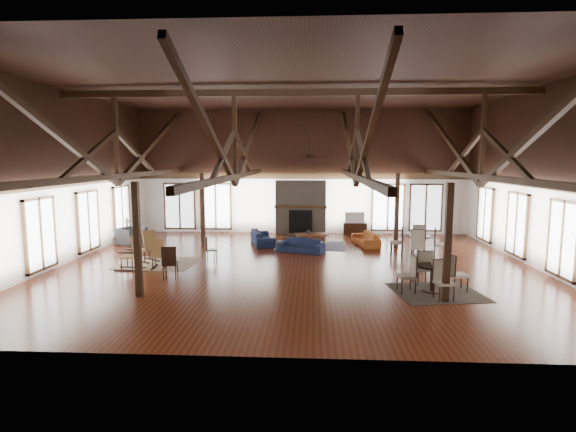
# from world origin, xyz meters

# --- Properties ---
(floor) EXTENTS (16.00, 16.00, 0.00)m
(floor) POSITION_xyz_m (0.00, 0.00, 0.00)
(floor) COLOR #5A2712
(floor) RESTS_ON ground
(ceiling) EXTENTS (16.00, 14.00, 0.02)m
(ceiling) POSITION_xyz_m (0.00, 0.00, 6.00)
(ceiling) COLOR black
(ceiling) RESTS_ON wall_back
(wall_back) EXTENTS (16.00, 0.02, 6.00)m
(wall_back) POSITION_xyz_m (0.00, 7.00, 3.00)
(wall_back) COLOR white
(wall_back) RESTS_ON floor
(wall_front) EXTENTS (16.00, 0.02, 6.00)m
(wall_front) POSITION_xyz_m (0.00, -7.00, 3.00)
(wall_front) COLOR white
(wall_front) RESTS_ON floor
(wall_left) EXTENTS (0.02, 14.00, 6.00)m
(wall_left) POSITION_xyz_m (-8.00, 0.00, 3.00)
(wall_left) COLOR white
(wall_left) RESTS_ON floor
(wall_right) EXTENTS (0.02, 14.00, 6.00)m
(wall_right) POSITION_xyz_m (8.00, 0.00, 3.00)
(wall_right) COLOR white
(wall_right) RESTS_ON floor
(roof_truss) EXTENTS (15.60, 14.07, 3.14)m
(roof_truss) POSITION_xyz_m (0.00, 0.00, 4.03)
(roof_truss) COLOR black
(roof_truss) RESTS_ON wall_back
(post_grid) EXTENTS (8.16, 7.16, 3.05)m
(post_grid) POSITION_xyz_m (0.00, 0.00, 1.52)
(post_grid) COLOR black
(post_grid) RESTS_ON floor
(fireplace) EXTENTS (2.50, 0.69, 2.60)m
(fireplace) POSITION_xyz_m (0.00, 6.67, 1.29)
(fireplace) COLOR #706355
(fireplace) RESTS_ON floor
(ceiling_fan) EXTENTS (1.60, 1.60, 0.75)m
(ceiling_fan) POSITION_xyz_m (0.50, -1.00, 3.73)
(ceiling_fan) COLOR black
(ceiling_fan) RESTS_ON roof_truss
(sofa_navy_front) EXTENTS (1.94, 1.26, 0.53)m
(sofa_navy_front) POSITION_xyz_m (0.13, 2.40, 0.26)
(sofa_navy_front) COLOR #151D3A
(sofa_navy_front) RESTS_ON floor
(sofa_navy_left) EXTENTS (2.18, 1.30, 0.60)m
(sofa_navy_left) POSITION_xyz_m (-1.55, 3.97, 0.30)
(sofa_navy_left) COLOR #161F3F
(sofa_navy_left) RESTS_ON floor
(sofa_orange) EXTENTS (1.95, 1.08, 0.54)m
(sofa_orange) POSITION_xyz_m (2.83, 3.98, 0.27)
(sofa_orange) COLOR #A75220
(sofa_orange) RESTS_ON floor
(coffee_table) EXTENTS (1.43, 0.93, 0.50)m
(coffee_table) POSITION_xyz_m (0.52, 3.80, 0.45)
(coffee_table) COLOR brown
(coffee_table) RESTS_ON floor
(vase) EXTENTS (0.24, 0.24, 0.20)m
(vase) POSITION_xyz_m (0.41, 3.75, 0.60)
(vase) COLOR #B2B2B2
(vase) RESTS_ON coffee_table
(armchair) EXTENTS (1.37, 1.30, 0.71)m
(armchair) POSITION_xyz_m (-7.20, 3.66, 0.35)
(armchair) COLOR #313134
(armchair) RESTS_ON floor
(side_table_lamp) EXTENTS (0.43, 0.43, 1.09)m
(side_table_lamp) POSITION_xyz_m (-7.60, 4.28, 0.41)
(side_table_lamp) COLOR black
(side_table_lamp) RESTS_ON floor
(rocking_chair_a) EXTENTS (0.99, 0.91, 1.14)m
(rocking_chair_a) POSITION_xyz_m (-5.22, 0.46, 0.54)
(rocking_chair_a) COLOR olive
(rocking_chair_a) RESTS_ON floor
(rocking_chair_b) EXTENTS (0.47, 0.81, 1.02)m
(rocking_chair_b) POSITION_xyz_m (-4.53, -0.47, 0.48)
(rocking_chair_b) COLOR olive
(rocking_chair_b) RESTS_ON floor
(rocking_chair_c) EXTENTS (0.92, 0.54, 1.15)m
(rocking_chair_c) POSITION_xyz_m (-5.31, -0.71, 0.54)
(rocking_chair_c) COLOR olive
(rocking_chair_c) RESTS_ON floor
(side_chair_a) EXTENTS (0.51, 0.51, 0.91)m
(side_chair_a) POSITION_xyz_m (-3.11, 0.64, 0.53)
(side_chair_a) COLOR black
(side_chair_a) RESTS_ON floor
(side_chair_b) EXTENTS (0.49, 0.49, 1.03)m
(side_chair_b) POSITION_xyz_m (-3.71, -1.83, 0.60)
(side_chair_b) COLOR black
(side_chair_b) RESTS_ON floor
(cafe_table_near) EXTENTS (1.99, 1.99, 1.02)m
(cafe_table_near) POSITION_xyz_m (3.89, -2.64, 0.51)
(cafe_table_near) COLOR black
(cafe_table_near) RESTS_ON floor
(cafe_table_far) EXTENTS (2.14, 2.14, 1.09)m
(cafe_table_far) POSITION_xyz_m (4.54, 1.90, 0.55)
(cafe_table_far) COLOR black
(cafe_table_far) RESTS_ON floor
(cup_near) EXTENTS (0.12, 0.12, 0.09)m
(cup_near) POSITION_xyz_m (3.90, -2.63, 0.78)
(cup_near) COLOR #B2B2B2
(cup_near) RESTS_ON cafe_table_near
(cup_far) EXTENTS (0.13, 0.13, 0.09)m
(cup_far) POSITION_xyz_m (4.57, 1.93, 0.84)
(cup_far) COLOR #B2B2B2
(cup_far) RESTS_ON cafe_table_far
(tv_console) EXTENTS (1.11, 0.42, 0.56)m
(tv_console) POSITION_xyz_m (2.63, 6.75, 0.28)
(tv_console) COLOR black
(tv_console) RESTS_ON floor
(television) EXTENTS (0.94, 0.18, 0.54)m
(television) POSITION_xyz_m (2.59, 6.75, 0.82)
(television) COLOR #B2B2B2
(television) RESTS_ON tv_console
(rug_tan) EXTENTS (2.62, 2.07, 0.01)m
(rug_tan) POSITION_xyz_m (-4.82, 0.22, 0.01)
(rug_tan) COLOR #C5B089
(rug_tan) RESTS_ON floor
(rug_navy) EXTENTS (2.93, 2.23, 0.01)m
(rug_navy) POSITION_xyz_m (0.48, 3.73, 0.01)
(rug_navy) COLOR #1B214B
(rug_navy) RESTS_ON floor
(rug_dark) EXTENTS (2.57, 2.40, 0.01)m
(rug_dark) POSITION_xyz_m (4.00, -2.72, 0.01)
(rug_dark) COLOR black
(rug_dark) RESTS_ON floor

